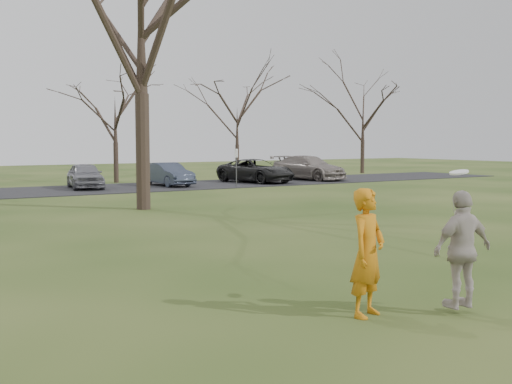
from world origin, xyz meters
The scene contains 11 objects.
ground centered at (0.00, 0.00, 0.00)m, with size 120.00×120.00×0.00m, color #1E380F.
parking_strip centered at (0.00, 25.00, 0.02)m, with size 62.00×6.50×0.04m, color black.
player_defender centered at (-0.43, 0.31, 0.92)m, with size 0.67×0.44×1.83m, color #C2710F.
car_4 centered at (2.97, 25.57, 0.71)m, with size 1.59×3.94×1.34m, color slate.
car_5 centered at (7.38, 24.98, 0.68)m, with size 1.34×3.86×1.27m, color #343C4E.
car_6 centered at (12.97, 24.80, 0.73)m, with size 2.30×5.00×1.39m, color black.
car_7 centered at (17.15, 25.14, 0.80)m, with size 2.14×5.26×1.53m, color gray.
catching_play centered at (0.79, -0.33, 0.95)m, with size 1.04×0.55×1.99m.
sign_white centered at (10.00, 22.00, 1.45)m, with size 0.35×0.35×2.08m.
big_tree centered at (2.00, 15.00, 7.00)m, with size 9.00×9.00×14.00m, color #352821, non-canonical shape.
small_tree_row centered at (4.38, 30.06, 3.89)m, with size 55.00×5.90×8.50m.
Camera 1 is at (-6.32, -6.13, 2.49)m, focal length 43.00 mm.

